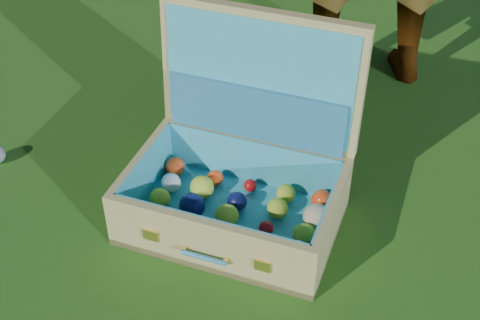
{
  "coord_description": "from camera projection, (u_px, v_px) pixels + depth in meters",
  "views": [
    {
      "loc": [
        0.59,
        -1.47,
        1.41
      ],
      "look_at": [
        0.19,
        -0.01,
        0.18
      ],
      "focal_mm": 50.0,
      "sensor_mm": 36.0,
      "label": 1
    }
  ],
  "objects": [
    {
      "name": "ground",
      "position": [
        183.0,
        194.0,
        2.11
      ],
      "size": [
        60.0,
        60.0,
        0.0
      ],
      "primitive_type": "plane",
      "color": "#215114",
      "rests_on": "ground"
    },
    {
      "name": "suitcase",
      "position": [
        243.0,
        168.0,
        1.95
      ],
      "size": [
        0.65,
        0.52,
        0.59
      ],
      "rotation": [
        0.0,
        0.0,
        -0.09
      ],
      "color": "tan",
      "rests_on": "ground"
    }
  ]
}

